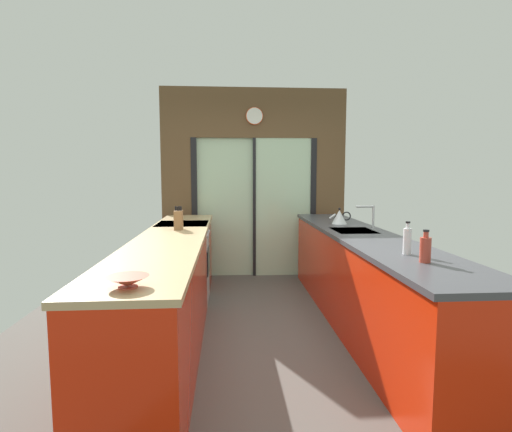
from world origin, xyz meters
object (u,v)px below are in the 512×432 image
at_px(mixing_bowl, 128,281).
at_px(soap_bottle_near, 425,249).
at_px(oven_range, 183,263).
at_px(kettle, 339,217).
at_px(knife_block, 178,220).
at_px(soap_bottle_far, 407,240).

height_order(mixing_bowl, soap_bottle_near, soap_bottle_near).
bearing_deg(oven_range, soap_bottle_near, -50.49).
bearing_deg(kettle, oven_range, 174.73).
height_order(oven_range, knife_block, knife_block).
distance_m(mixing_bowl, soap_bottle_near, 1.84).
xyz_separation_m(knife_block, soap_bottle_far, (1.78, -1.40, -0.00)).
relative_size(oven_range, kettle, 3.62).
height_order(mixing_bowl, soap_bottle_far, soap_bottle_far).
xyz_separation_m(kettle, soap_bottle_near, (-0.00, -2.01, 0.01)).
xyz_separation_m(knife_block, kettle, (1.78, 0.35, -0.02)).
distance_m(oven_range, soap_bottle_near, 2.88).
bearing_deg(mixing_bowl, soap_bottle_near, 14.45).
bearing_deg(kettle, mixing_bowl, -125.77).
distance_m(oven_range, knife_block, 0.77).
xyz_separation_m(oven_range, soap_bottle_near, (1.80, -2.18, 0.55)).
distance_m(knife_block, kettle, 1.82).
relative_size(knife_block, soap_bottle_near, 1.14).
relative_size(oven_range, soap_bottle_near, 4.30).
distance_m(oven_range, soap_bottle_far, 2.69).
distance_m(knife_block, soap_bottle_far, 2.26).
xyz_separation_m(oven_range, knife_block, (0.02, -0.52, 0.57)).
bearing_deg(soap_bottle_near, mixing_bowl, -165.55).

